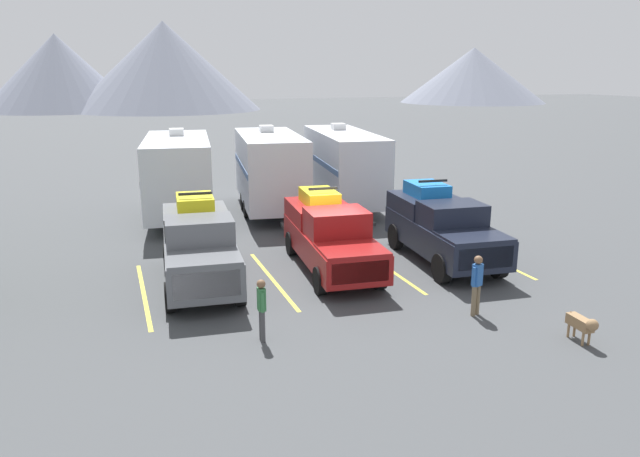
# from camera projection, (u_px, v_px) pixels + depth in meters

# --- Properties ---
(ground_plane) EXTENTS (240.00, 240.00, 0.00)m
(ground_plane) POSITION_uv_depth(u_px,v_px,m) (330.00, 272.00, 19.11)
(ground_plane) COLOR #3F4244
(pickup_truck_a) EXTENTS (2.48, 5.50, 2.63)m
(pickup_truck_a) POSITION_uv_depth(u_px,v_px,m) (199.00, 245.00, 17.81)
(pickup_truck_a) COLOR #595B60
(pickup_truck_a) RESTS_ON ground
(pickup_truck_b) EXTENTS (2.45, 5.95, 2.49)m
(pickup_truck_b) POSITION_uv_depth(u_px,v_px,m) (330.00, 234.00, 19.27)
(pickup_truck_b) COLOR maroon
(pickup_truck_b) RESTS_ON ground
(pickup_truck_c) EXTENTS (2.56, 5.62, 2.61)m
(pickup_truck_c) POSITION_uv_depth(u_px,v_px,m) (441.00, 226.00, 20.06)
(pickup_truck_c) COLOR black
(pickup_truck_c) RESTS_ON ground
(lot_stripe_a) EXTENTS (0.12, 5.50, 0.01)m
(lot_stripe_a) POSITION_uv_depth(u_px,v_px,m) (144.00, 294.00, 17.23)
(lot_stripe_a) COLOR gold
(lot_stripe_a) RESTS_ON ground
(lot_stripe_b) EXTENTS (0.12, 5.50, 0.01)m
(lot_stripe_b) POSITION_uv_depth(u_px,v_px,m) (272.00, 279.00, 18.45)
(lot_stripe_b) COLOR gold
(lot_stripe_b) RESTS_ON ground
(lot_stripe_c) EXTENTS (0.12, 5.50, 0.01)m
(lot_stripe_c) POSITION_uv_depth(u_px,v_px,m) (385.00, 266.00, 19.67)
(lot_stripe_c) COLOR gold
(lot_stripe_c) RESTS_ON ground
(lot_stripe_d) EXTENTS (0.12, 5.50, 0.01)m
(lot_stripe_d) POSITION_uv_depth(u_px,v_px,m) (484.00, 255.00, 20.90)
(lot_stripe_d) COLOR gold
(lot_stripe_d) RESTS_ON ground
(camper_trailer_a) EXTENTS (3.49, 8.29, 3.77)m
(camper_trailer_a) POSITION_uv_depth(u_px,v_px,m) (178.00, 173.00, 25.47)
(camper_trailer_a) COLOR silver
(camper_trailer_a) RESTS_ON ground
(camper_trailer_b) EXTENTS (3.42, 8.14, 3.79)m
(camper_trailer_b) POSITION_uv_depth(u_px,v_px,m) (270.00, 168.00, 26.77)
(camper_trailer_b) COLOR silver
(camper_trailer_b) RESTS_ON ground
(camper_trailer_c) EXTENTS (3.33, 9.04, 3.75)m
(camper_trailer_c) POSITION_uv_depth(u_px,v_px,m) (344.00, 164.00, 28.13)
(camper_trailer_c) COLOR silver
(camper_trailer_c) RESTS_ON ground
(person_a) EXTENTS (0.21, 0.34, 1.52)m
(person_a) POSITION_uv_depth(u_px,v_px,m) (262.00, 306.00, 14.05)
(person_a) COLOR #3F3F42
(person_a) RESTS_ON ground
(person_b) EXTENTS (0.34, 0.26, 1.62)m
(person_b) POSITION_uv_depth(u_px,v_px,m) (477.00, 281.00, 15.53)
(person_b) COLOR #726047
(person_b) RESTS_ON ground
(dog) EXTENTS (0.30, 1.00, 0.71)m
(dog) POSITION_uv_depth(u_px,v_px,m) (583.00, 324.00, 14.02)
(dog) COLOR olive
(dog) RESTS_ON ground
(mountain_ridge) EXTENTS (140.90, 38.43, 14.40)m
(mountain_ridge) POSITION_uv_depth(u_px,v_px,m) (89.00, 68.00, 96.38)
(mountain_ridge) COLOR slate
(mountain_ridge) RESTS_ON ground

